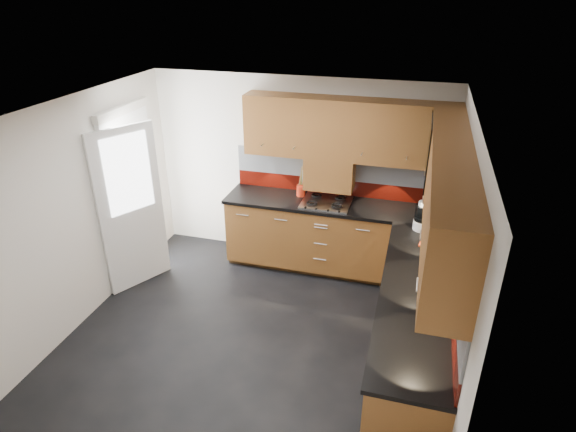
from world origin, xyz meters
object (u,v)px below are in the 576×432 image
(gas_hob, at_px, (326,202))
(food_processor, at_px, (423,217))
(utensil_pot, at_px, (301,189))
(toaster, at_px, (437,204))

(gas_hob, height_order, food_processor, food_processor)
(gas_hob, height_order, utensil_pot, utensil_pot)
(gas_hob, distance_m, toaster, 1.31)
(gas_hob, distance_m, utensil_pot, 0.39)
(gas_hob, height_order, toaster, toaster)
(utensil_pot, distance_m, food_processor, 1.60)
(food_processor, bearing_deg, utensil_pot, 160.39)
(utensil_pot, height_order, food_processor, utensil_pot)
(food_processor, bearing_deg, gas_hob, 161.34)
(utensil_pot, distance_m, toaster, 1.66)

